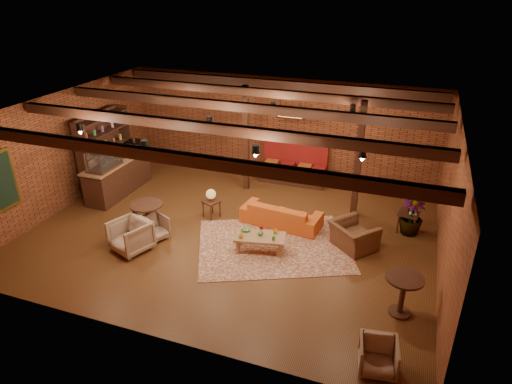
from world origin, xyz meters
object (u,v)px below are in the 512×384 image
(coffee_table, at_px, (260,237))
(armchair_a, at_px, (153,227))
(armchair_right, at_px, (354,232))
(plant_tall, at_px, (418,178))
(armchair_b, at_px, (130,235))
(side_table_book, at_px, (409,214))
(sofa, at_px, (281,214))
(round_table_right, at_px, (403,290))
(side_table_lamp, at_px, (211,196))
(round_table_left, at_px, (147,214))
(armchair_far, at_px, (378,355))

(coffee_table, xyz_separation_m, armchair_a, (-2.69, -0.39, -0.03))
(armchair_right, distance_m, plant_tall, 2.05)
(armchair_b, xyz_separation_m, side_table_book, (6.17, 3.17, 0.09))
(sofa, xyz_separation_m, armchair_a, (-2.80, -1.79, 0.02))
(side_table_book, bearing_deg, round_table_right, -88.89)
(armchair_right, bearing_deg, sofa, 26.32)
(side_table_book, height_order, round_table_right, round_table_right)
(side_table_lamp, relative_size, round_table_left, 0.99)
(round_table_left, relative_size, round_table_right, 0.99)
(armchair_b, distance_m, plant_tall, 7.05)
(armchair_a, relative_size, side_table_book, 1.15)
(side_table_book, distance_m, round_table_right, 3.33)
(round_table_left, height_order, armchair_far, round_table_left)
(armchair_b, distance_m, armchair_right, 5.33)
(side_table_lamp, relative_size, armchair_b, 0.98)
(coffee_table, distance_m, side_table_book, 3.92)
(sofa, height_order, armchair_right, armchair_right)
(coffee_table, height_order, side_table_lamp, side_table_lamp)
(round_table_right, relative_size, armchair_far, 1.32)
(plant_tall, bearing_deg, coffee_table, -148.19)
(coffee_table, relative_size, armchair_b, 1.51)
(coffee_table, height_order, armchair_b, armchair_b)
(plant_tall, bearing_deg, round_table_left, -160.12)
(side_table_lamp, relative_size, plant_tall, 0.27)
(armchair_right, bearing_deg, armchair_far, 146.11)
(side_table_book, xyz_separation_m, round_table_right, (0.06, -3.33, 0.06))
(armchair_right, bearing_deg, round_table_left, 53.27)
(coffee_table, bearing_deg, side_table_lamp, 147.46)
(round_table_left, bearing_deg, coffee_table, 3.89)
(coffee_table, height_order, armchair_right, armchair_right)
(armchair_a, height_order, armchair_b, armchair_b)
(sofa, relative_size, armchair_b, 2.48)
(plant_tall, bearing_deg, armchair_a, -157.83)
(coffee_table, height_order, side_table_book, coffee_table)
(coffee_table, height_order, plant_tall, plant_tall)
(round_table_right, bearing_deg, sofa, 141.19)
(armchair_a, xyz_separation_m, side_table_book, (5.96, 2.54, 0.18))
(round_table_left, height_order, armchair_b, armchair_b)
(armchair_b, bearing_deg, side_table_lamp, 84.13)
(armchair_a, distance_m, round_table_right, 6.08)
(sofa, height_order, coffee_table, coffee_table)
(armchair_far, bearing_deg, armchair_right, 96.23)
(coffee_table, bearing_deg, sofa, 85.46)
(armchair_right, bearing_deg, plant_tall, -96.11)
(coffee_table, bearing_deg, armchair_b, -160.67)
(armchair_right, bearing_deg, armchair_b, 61.98)
(round_table_left, bearing_deg, side_table_lamp, 49.53)
(coffee_table, relative_size, armchair_a, 1.95)
(armchair_far, distance_m, plant_tall, 5.01)
(armchair_b, height_order, round_table_right, armchair_b)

